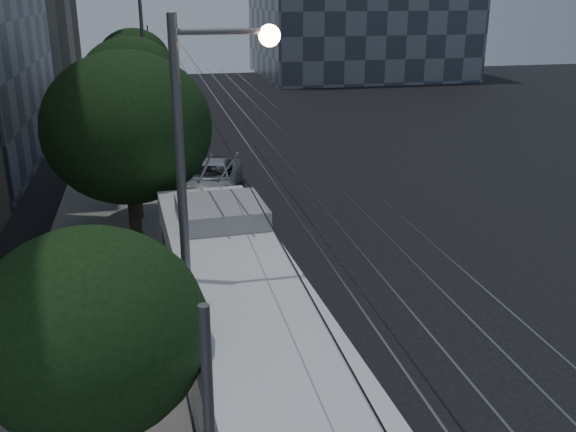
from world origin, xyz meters
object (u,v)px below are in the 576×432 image
(car_white_c, at_px, (189,122))
(streetlamp_near, at_px, (201,189))
(trolleybus, at_px, (238,325))
(car_white_a, at_px, (182,167))
(pickup_silver, at_px, (211,179))
(streetlamp_far, at_px, (151,48))
(car_white_d, at_px, (168,109))
(car_white_b, at_px, (183,142))

(car_white_c, bearing_deg, streetlamp_near, -109.73)
(trolleybus, distance_m, car_white_a, 18.89)
(pickup_silver, relative_size, streetlamp_near, 0.64)
(pickup_silver, height_order, car_white_a, pickup_silver)
(trolleybus, relative_size, streetlamp_far, 1.26)
(trolleybus, bearing_deg, streetlamp_near, -144.32)
(car_white_a, distance_m, streetlamp_far, 7.64)
(trolleybus, xyz_separation_m, car_white_d, (-0.28, 36.15, -1.11))
(pickup_silver, height_order, car_white_b, pickup_silver)
(car_white_b, bearing_deg, car_white_c, 79.97)
(streetlamp_far, bearing_deg, trolleybus, -86.75)
(car_white_c, height_order, streetlamp_far, streetlamp_far)
(car_white_a, bearing_deg, car_white_b, 80.64)
(car_white_a, xyz_separation_m, car_white_c, (1.25, 12.26, -0.08))
(streetlamp_far, bearing_deg, car_white_c, 71.91)
(car_white_d, xyz_separation_m, streetlamp_far, (-1.08, -12.15, 5.59))
(trolleybus, relative_size, car_white_a, 3.04)
(car_white_d, relative_size, streetlamp_far, 0.39)
(car_white_c, bearing_deg, car_white_a, -112.39)
(car_white_d, xyz_separation_m, streetlamp_near, (-0.50, -36.77, 4.77))
(trolleybus, height_order, pickup_silver, trolleybus)
(car_white_b, distance_m, streetlamp_near, 26.01)
(car_white_c, relative_size, car_white_d, 0.97)
(streetlamp_near, relative_size, streetlamp_far, 0.86)
(car_white_b, relative_size, streetlamp_near, 0.50)
(car_white_a, distance_m, streetlamp_near, 20.06)
(trolleybus, height_order, streetlamp_far, streetlamp_far)
(pickup_silver, distance_m, streetlamp_near, 17.49)
(pickup_silver, bearing_deg, trolleybus, -79.91)
(car_white_a, relative_size, car_white_b, 0.97)
(car_white_a, xyz_separation_m, car_white_b, (0.41, 6.06, -0.09))
(trolleybus, xyz_separation_m, car_white_b, (0.13, 24.92, -1.16))
(pickup_silver, distance_m, car_white_d, 20.04)
(pickup_silver, xyz_separation_m, streetlamp_near, (-1.73, -16.77, 4.67))
(car_white_c, bearing_deg, car_white_d, 87.35)
(pickup_silver, height_order, streetlamp_far, streetlamp_far)
(trolleybus, xyz_separation_m, streetlamp_near, (-0.78, -0.62, 3.66))
(car_white_b, height_order, car_white_c, car_white_c)
(pickup_silver, bearing_deg, car_white_b, 108.73)
(car_white_a, xyz_separation_m, streetlamp_near, (-0.50, -19.48, 4.73))
(car_white_a, distance_m, car_white_c, 12.33)
(pickup_silver, relative_size, streetlamp_far, 0.55)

